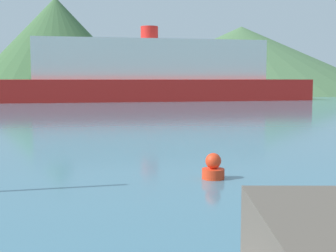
# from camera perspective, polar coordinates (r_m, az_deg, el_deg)

# --- Properties ---
(ferry_distant) EXTENTS (37.61, 11.29, 8.48)m
(ferry_distant) POSITION_cam_1_polar(r_m,az_deg,el_deg) (54.49, -2.26, 6.33)
(ferry_distant) COLOR red
(ferry_distant) RESTS_ON ground_plane
(buoy_marker) EXTENTS (0.57, 0.57, 0.65)m
(buoy_marker) POSITION_cam_1_polar(r_m,az_deg,el_deg) (11.84, 5.53, -5.14)
(buoy_marker) COLOR red
(buoy_marker) RESTS_ON ground_plane
(hill_central) EXTENTS (32.43, 32.43, 17.13)m
(hill_central) POSITION_cam_1_polar(r_m,az_deg,el_deg) (88.64, -13.44, 9.55)
(hill_central) COLOR #3D6038
(hill_central) RESTS_ON ground_plane
(hill_east) EXTENTS (54.44, 54.44, 12.39)m
(hill_east) POSITION_cam_1_polar(r_m,az_deg,el_deg) (91.43, 8.88, 8.03)
(hill_east) COLOR #476B42
(hill_east) RESTS_ON ground_plane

